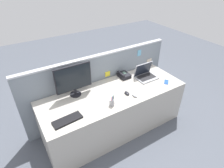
% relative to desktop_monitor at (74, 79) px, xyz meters
% --- Properties ---
extents(ground_plane, '(10.00, 10.00, 0.00)m').
position_rel_desktop_monitor_xyz_m(ground_plane, '(0.51, -0.25, -0.99)').
color(ground_plane, '#4C515B').
extents(desk, '(2.23, 0.81, 0.72)m').
position_rel_desktop_monitor_xyz_m(desk, '(0.51, -0.25, -0.63)').
color(desk, '#ADA89E').
rests_on(desk, ground_plane).
extents(cubicle_divider, '(2.59, 0.08, 1.17)m').
position_rel_desktop_monitor_xyz_m(cubicle_divider, '(0.51, 0.19, -0.40)').
color(cubicle_divider, gray).
rests_on(cubicle_divider, ground_plane).
extents(desktop_monitor, '(0.53, 0.16, 0.48)m').
position_rel_desktop_monitor_xyz_m(desktop_monitor, '(0.00, 0.00, 0.00)').
color(desktop_monitor, black).
rests_on(desktop_monitor, desk).
extents(laptop, '(0.34, 0.26, 0.24)m').
position_rel_desktop_monitor_xyz_m(laptop, '(1.19, -0.16, -0.21)').
color(laptop, '#9EA0A8').
rests_on(laptop, desk).
extents(desk_phone, '(0.17, 0.20, 0.10)m').
position_rel_desktop_monitor_xyz_m(desk_phone, '(0.89, 0.03, -0.23)').
color(desk_phone, black).
rests_on(desk_phone, desk).
extents(keyboard_main, '(0.37, 0.17, 0.02)m').
position_rel_desktop_monitor_xyz_m(keyboard_main, '(-0.29, -0.46, -0.25)').
color(keyboard_main, black).
rests_on(keyboard_main, desk).
extents(computer_mouse_right_hand, '(0.07, 0.11, 0.03)m').
position_rel_desktop_monitor_xyz_m(computer_mouse_right_hand, '(0.72, -0.49, -0.25)').
color(computer_mouse_right_hand, '#B2B5BC').
rests_on(computer_mouse_right_hand, desk).
extents(computer_mouse_left_hand, '(0.07, 0.10, 0.03)m').
position_rel_desktop_monitor_xyz_m(computer_mouse_left_hand, '(0.65, -0.39, -0.25)').
color(computer_mouse_left_hand, black).
rests_on(computer_mouse_left_hand, desk).
extents(pen_cup, '(0.07, 0.07, 0.18)m').
position_rel_desktop_monitor_xyz_m(pen_cup, '(0.33, -0.50, -0.22)').
color(pen_cup, '#99999E').
rests_on(pen_cup, desk).
extents(cell_phone_white_slab, '(0.15, 0.15, 0.01)m').
position_rel_desktop_monitor_xyz_m(cell_phone_white_slab, '(1.42, 0.03, -0.26)').
color(cell_phone_white_slab, silver).
rests_on(cell_phone_white_slab, desk).
extents(cell_phone_blue_case, '(0.14, 0.14, 0.01)m').
position_rel_desktop_monitor_xyz_m(cell_phone_blue_case, '(1.38, -0.47, -0.26)').
color(cell_phone_blue_case, blue).
rests_on(cell_phone_blue_case, desk).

